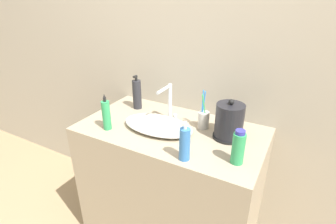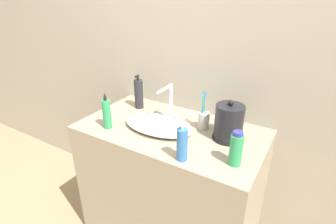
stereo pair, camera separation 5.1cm
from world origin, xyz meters
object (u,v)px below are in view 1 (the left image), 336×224
faucet (169,101)px  electric_kettle (229,122)px  toothbrush_cup (204,119)px  hand_cream_bottle (238,148)px  mouthwash_bottle (137,94)px  lotion_bottle (185,144)px  shampoo_bottle (106,115)px

faucet → electric_kettle: 0.37m
toothbrush_cup → hand_cream_bottle: bearing=-42.5°
mouthwash_bottle → lotion_bottle: bearing=-35.6°
electric_kettle → hand_cream_bottle: size_ratio=1.32×
faucet → lotion_bottle: 0.41m
electric_kettle → shampoo_bottle: electric_kettle is taller
electric_kettle → hand_cream_bottle: (0.10, -0.20, -0.01)m
toothbrush_cup → mouthwash_bottle: (-0.49, 0.05, 0.04)m
electric_kettle → toothbrush_cup: 0.17m
faucet → mouthwash_bottle: bearing=167.5°
electric_kettle → shampoo_bottle: size_ratio=1.04×
shampoo_bottle → hand_cream_bottle: (0.73, 0.04, -0.01)m
faucet → toothbrush_cup: size_ratio=1.00×
toothbrush_cup → mouthwash_bottle: 0.49m
electric_kettle → lotion_bottle: electric_kettle is taller
faucet → shampoo_bottle: (-0.26, -0.26, -0.04)m
toothbrush_cup → shampoo_bottle: 0.55m
hand_cream_bottle → toothbrush_cup: bearing=137.5°
toothbrush_cup → electric_kettle: bearing=-13.9°
toothbrush_cup → mouthwash_bottle: size_ratio=1.00×
lotion_bottle → mouthwash_bottle: mouthwash_bottle is taller
faucet → lotion_bottle: (0.25, -0.32, -0.05)m
mouthwash_bottle → electric_kettle: bearing=-7.6°
hand_cream_bottle → mouthwash_bottle: bearing=159.2°
electric_kettle → faucet: bearing=176.2°
faucet → hand_cream_bottle: size_ratio=1.35×
shampoo_bottle → hand_cream_bottle: size_ratio=1.27×
mouthwash_bottle → hand_cream_bottle: (0.75, -0.29, -0.02)m
faucet → shampoo_bottle: bearing=-134.6°
lotion_bottle → shampoo_bottle: (-0.51, 0.06, 0.01)m
toothbrush_cup → hand_cream_bottle: size_ratio=1.35×
faucet → shampoo_bottle: 0.37m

